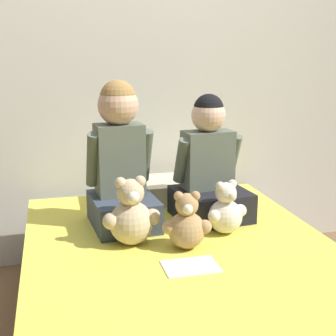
{
  "coord_description": "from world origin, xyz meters",
  "views": [
    {
      "loc": [
        -0.51,
        -1.62,
        1.23
      ],
      "look_at": [
        0.0,
        0.39,
        0.71
      ],
      "focal_mm": 50.0,
      "sensor_mm": 36.0,
      "label": 1
    }
  ],
  "objects_px": {
    "bed": "(191,309)",
    "child_on_left": "(121,163)",
    "child_on_right": "(209,169)",
    "pillow_at_headboard": "(151,191)",
    "teddy_bear_between_children": "(187,224)",
    "teddy_bear_held_by_right_child": "(226,211)",
    "sign_card": "(191,266)",
    "teddy_bear_held_by_left_child": "(131,216)"
  },
  "relations": [
    {
      "from": "bed",
      "to": "child_on_left",
      "type": "bearing_deg",
      "value": 113.71
    },
    {
      "from": "child_on_left",
      "to": "child_on_right",
      "type": "distance_m",
      "value": 0.44
    },
    {
      "from": "child_on_left",
      "to": "pillow_at_headboard",
      "type": "relative_size",
      "value": 1.18
    },
    {
      "from": "teddy_bear_between_children",
      "to": "pillow_at_headboard",
      "type": "relative_size",
      "value": 0.43
    },
    {
      "from": "child_on_right",
      "to": "teddy_bear_between_children",
      "type": "height_order",
      "value": "child_on_right"
    },
    {
      "from": "teddy_bear_between_children",
      "to": "pillow_at_headboard",
      "type": "bearing_deg",
      "value": 102.12
    },
    {
      "from": "teddy_bear_held_by_right_child",
      "to": "pillow_at_headboard",
      "type": "relative_size",
      "value": 0.43
    },
    {
      "from": "pillow_at_headboard",
      "to": "sign_card",
      "type": "distance_m",
      "value": 0.84
    },
    {
      "from": "bed",
      "to": "teddy_bear_held_by_left_child",
      "type": "distance_m",
      "value": 0.45
    },
    {
      "from": "teddy_bear_held_by_right_child",
      "to": "sign_card",
      "type": "relative_size",
      "value": 1.16
    },
    {
      "from": "child_on_left",
      "to": "teddy_bear_between_children",
      "type": "xyz_separation_m",
      "value": [
        0.22,
        -0.35,
        -0.19
      ]
    },
    {
      "from": "child_on_right",
      "to": "teddy_bear_held_by_right_child",
      "type": "xyz_separation_m",
      "value": [
        0.0,
        -0.23,
        -0.14
      ]
    },
    {
      "from": "teddy_bear_held_by_right_child",
      "to": "teddy_bear_between_children",
      "type": "distance_m",
      "value": 0.25
    },
    {
      "from": "pillow_at_headboard",
      "to": "teddy_bear_between_children",
      "type": "bearing_deg",
      "value": -88.9
    },
    {
      "from": "bed",
      "to": "child_on_right",
      "type": "bearing_deg",
      "value": 63.92
    },
    {
      "from": "bed",
      "to": "teddy_bear_held_by_left_child",
      "type": "height_order",
      "value": "teddy_bear_held_by_left_child"
    },
    {
      "from": "teddy_bear_held_by_left_child",
      "to": "teddy_bear_between_children",
      "type": "bearing_deg",
      "value": -27.36
    },
    {
      "from": "pillow_at_headboard",
      "to": "teddy_bear_held_by_right_child",
      "type": "bearing_deg",
      "value": -67.02
    },
    {
      "from": "bed",
      "to": "child_on_left",
      "type": "xyz_separation_m",
      "value": [
        -0.21,
        0.47,
        0.51
      ]
    },
    {
      "from": "child_on_right",
      "to": "bed",
      "type": "bearing_deg",
      "value": -122.35
    },
    {
      "from": "teddy_bear_held_by_left_child",
      "to": "sign_card",
      "type": "bearing_deg",
      "value": -59.51
    },
    {
      "from": "child_on_left",
      "to": "teddy_bear_held_by_left_child",
      "type": "xyz_separation_m",
      "value": [
        0.0,
        -0.25,
        -0.17
      ]
    },
    {
      "from": "teddy_bear_held_by_left_child",
      "to": "teddy_bear_between_children",
      "type": "relative_size",
      "value": 1.2
    },
    {
      "from": "child_on_right",
      "to": "teddy_bear_held_by_right_child",
      "type": "relative_size",
      "value": 2.47
    },
    {
      "from": "sign_card",
      "to": "child_on_left",
      "type": "bearing_deg",
      "value": 109.16
    },
    {
      "from": "child_on_left",
      "to": "pillow_at_headboard",
      "type": "xyz_separation_m",
      "value": [
        0.21,
        0.31,
        -0.24
      ]
    },
    {
      "from": "bed",
      "to": "sign_card",
      "type": "xyz_separation_m",
      "value": [
        -0.02,
        -0.06,
        0.22
      ]
    },
    {
      "from": "child_on_left",
      "to": "teddy_bear_held_by_left_child",
      "type": "bearing_deg",
      "value": -94.39
    },
    {
      "from": "teddy_bear_held_by_right_child",
      "to": "sign_card",
      "type": "distance_m",
      "value": 0.4
    },
    {
      "from": "teddy_bear_held_by_left_child",
      "to": "pillow_at_headboard",
      "type": "height_order",
      "value": "teddy_bear_held_by_left_child"
    },
    {
      "from": "sign_card",
      "to": "teddy_bear_held_by_left_child",
      "type": "bearing_deg",
      "value": 123.05
    },
    {
      "from": "teddy_bear_held_by_right_child",
      "to": "teddy_bear_between_children",
      "type": "relative_size",
      "value": 0.99
    },
    {
      "from": "child_on_right",
      "to": "sign_card",
      "type": "height_order",
      "value": "child_on_right"
    },
    {
      "from": "teddy_bear_between_children",
      "to": "teddy_bear_held_by_right_child",
      "type": "bearing_deg",
      "value": 39.44
    },
    {
      "from": "child_on_right",
      "to": "child_on_left",
      "type": "bearing_deg",
      "value": 172.81
    },
    {
      "from": "teddy_bear_held_by_left_child",
      "to": "teddy_bear_between_children",
      "type": "xyz_separation_m",
      "value": [
        0.22,
        -0.1,
        -0.02
      ]
    },
    {
      "from": "bed",
      "to": "teddy_bear_held_by_right_child",
      "type": "distance_m",
      "value": 0.46
    },
    {
      "from": "child_on_left",
      "to": "sign_card",
      "type": "distance_m",
      "value": 0.63
    },
    {
      "from": "child_on_left",
      "to": "pillow_at_headboard",
      "type": "bearing_deg",
      "value": 51.25
    },
    {
      "from": "child_on_left",
      "to": "child_on_right",
      "type": "xyz_separation_m",
      "value": [
        0.43,
        -0.01,
        -0.06
      ]
    },
    {
      "from": "teddy_bear_held_by_left_child",
      "to": "teddy_bear_held_by_right_child",
      "type": "distance_m",
      "value": 0.43
    },
    {
      "from": "pillow_at_headboard",
      "to": "sign_card",
      "type": "relative_size",
      "value": 2.74
    }
  ]
}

